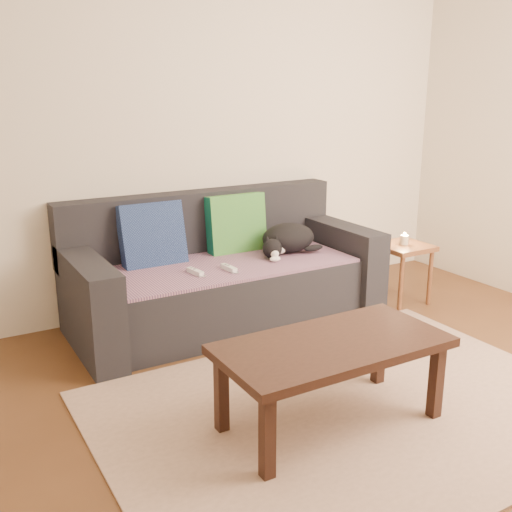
% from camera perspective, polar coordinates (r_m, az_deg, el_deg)
% --- Properties ---
extents(ground, '(4.50, 4.50, 0.00)m').
position_cam_1_polar(ground, '(3.09, 10.78, -15.36)').
color(ground, brown).
rests_on(ground, ground).
extents(back_wall, '(4.50, 0.04, 2.60)m').
position_cam_1_polar(back_wall, '(4.36, -5.98, 11.97)').
color(back_wall, beige).
rests_on(back_wall, ground).
extents(sofa, '(2.10, 0.94, 0.87)m').
position_cam_1_polar(sofa, '(4.16, -3.16, -2.08)').
color(sofa, '#232328').
rests_on(sofa, ground).
extents(throw_blanket, '(1.66, 0.74, 0.02)m').
position_cam_1_polar(throw_blanket, '(4.05, -2.60, -0.79)').
color(throw_blanket, '#422C52').
rests_on(throw_blanket, sofa).
extents(cushion_navy, '(0.43, 0.21, 0.45)m').
position_cam_1_polar(cushion_navy, '(4.06, -9.86, 1.94)').
color(cushion_navy, '#101E45').
rests_on(cushion_navy, throw_blanket).
extents(cushion_green, '(0.43, 0.16, 0.44)m').
position_cam_1_polar(cushion_green, '(4.31, -1.90, 2.99)').
color(cushion_green, '#0E5B42').
rests_on(cushion_green, throw_blanket).
extents(cat, '(0.49, 0.36, 0.21)m').
position_cam_1_polar(cat, '(4.27, 2.98, 1.63)').
color(cat, black).
rests_on(cat, throw_blanket).
extents(wii_remote_a, '(0.06, 0.15, 0.03)m').
position_cam_1_polar(wii_remote_a, '(3.82, -5.81, -1.50)').
color(wii_remote_a, white).
rests_on(wii_remote_a, throw_blanket).
extents(wii_remote_b, '(0.05, 0.15, 0.03)m').
position_cam_1_polar(wii_remote_b, '(3.88, -2.59, -1.17)').
color(wii_remote_b, white).
rests_on(wii_remote_b, throw_blanket).
extents(side_table, '(0.36, 0.36, 0.45)m').
position_cam_1_polar(side_table, '(4.61, 13.84, 0.11)').
color(side_table, brown).
rests_on(side_table, ground).
extents(candle, '(0.06, 0.06, 0.09)m').
position_cam_1_polar(candle, '(4.58, 13.94, 1.52)').
color(candle, beige).
rests_on(candle, side_table).
extents(rug, '(2.50, 1.80, 0.01)m').
position_cam_1_polar(rug, '(3.19, 8.99, -14.13)').
color(rug, tan).
rests_on(rug, ground).
extents(coffee_table, '(1.10, 0.55, 0.44)m').
position_cam_1_polar(coffee_table, '(2.87, 7.28, -9.08)').
color(coffee_table, black).
rests_on(coffee_table, rug).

